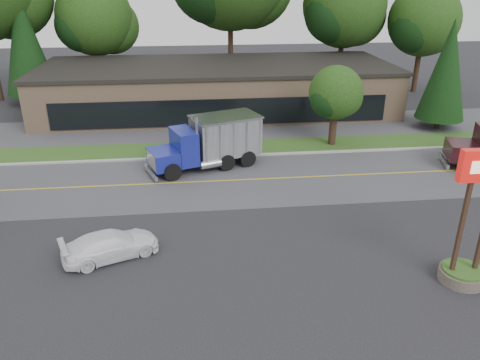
% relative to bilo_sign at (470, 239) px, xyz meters
% --- Properties ---
extents(ground, '(140.00, 140.00, 0.00)m').
position_rel_bilo_sign_xyz_m(ground, '(-10.50, 2.50, -2.02)').
color(ground, '#323237').
rests_on(ground, ground).
extents(road, '(60.00, 8.00, 0.02)m').
position_rel_bilo_sign_xyz_m(road, '(-10.50, 11.50, -2.02)').
color(road, '#56565B').
rests_on(road, ground).
extents(center_line, '(60.00, 0.12, 0.01)m').
position_rel_bilo_sign_xyz_m(center_line, '(-10.50, 11.50, -2.02)').
color(center_line, gold).
rests_on(center_line, ground).
extents(curb, '(60.00, 0.30, 0.12)m').
position_rel_bilo_sign_xyz_m(curb, '(-10.50, 15.70, -2.02)').
color(curb, '#9E9E99').
rests_on(curb, ground).
extents(grass_verge, '(60.00, 3.40, 0.03)m').
position_rel_bilo_sign_xyz_m(grass_verge, '(-10.50, 17.50, -2.02)').
color(grass_verge, '#30501B').
rests_on(grass_verge, ground).
extents(far_parking, '(60.00, 7.00, 0.02)m').
position_rel_bilo_sign_xyz_m(far_parking, '(-10.50, 22.50, -2.02)').
color(far_parking, '#56565B').
rests_on(far_parking, ground).
extents(strip_mall, '(32.00, 12.00, 4.00)m').
position_rel_bilo_sign_xyz_m(strip_mall, '(-8.50, 28.50, -0.02)').
color(strip_mall, tan).
rests_on(strip_mall, ground).
extents(bilo_sign, '(2.20, 1.90, 5.95)m').
position_rel_bilo_sign_xyz_m(bilo_sign, '(0.00, 0.00, 0.00)').
color(bilo_sign, '#6B6054').
rests_on(bilo_sign, ground).
extents(tree_far_b, '(8.23, 7.74, 11.73)m').
position_rel_bilo_sign_xyz_m(tree_far_b, '(-20.37, 36.60, 5.46)').
color(tree_far_b, '#382619').
rests_on(tree_far_b, ground).
extents(tree_far_d, '(9.34, 8.79, 13.32)m').
position_rel_bilo_sign_xyz_m(tree_far_d, '(5.64, 35.61, 6.48)').
color(tree_far_d, '#382619').
rests_on(tree_far_d, ground).
extents(tree_far_e, '(7.85, 7.39, 11.20)m').
position_rel_bilo_sign_xyz_m(tree_far_e, '(13.62, 33.59, 5.12)').
color(tree_far_e, '#382619').
rests_on(tree_far_e, ground).
extents(evergreen_left, '(4.81, 4.81, 10.94)m').
position_rel_bilo_sign_xyz_m(evergreen_left, '(-26.50, 32.50, 3.99)').
color(evergreen_left, '#382619').
rests_on(evergreen_left, ground).
extents(evergreen_right, '(3.90, 3.90, 8.87)m').
position_rel_bilo_sign_xyz_m(evergreen_right, '(9.50, 20.50, 2.85)').
color(evergreen_right, '#382619').
rests_on(evergreen_right, ground).
extents(tree_verge, '(4.18, 3.94, 5.97)m').
position_rel_bilo_sign_xyz_m(tree_verge, '(-0.44, 17.55, 1.77)').
color(tree_verge, '#382619').
rests_on(tree_verge, ground).
extents(dump_truck_blue, '(7.81, 4.86, 3.36)m').
position_rel_bilo_sign_xyz_m(dump_truck_blue, '(-9.85, 14.07, -0.22)').
color(dump_truck_blue, black).
rests_on(dump_truck_blue, ground).
extents(rally_car, '(4.69, 3.28, 1.26)m').
position_rel_bilo_sign_xyz_m(rally_car, '(-15.04, 3.47, -1.39)').
color(rally_car, white).
rests_on(rally_car, ground).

